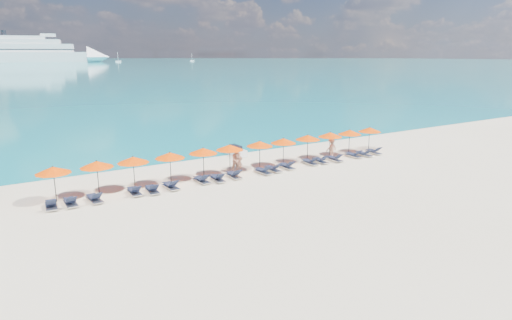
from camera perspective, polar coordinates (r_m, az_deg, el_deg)
ground at (r=29.42m, az=3.09°, el=-3.46°), size 1400.00×1400.00×0.00m
cruise_ship at (r=564.27m, az=-26.70°, el=12.68°), size 151.47×61.03×41.84m
sailboat_near at (r=542.99m, az=-17.90°, el=12.45°), size 6.36×2.12×11.66m
sailboat_far at (r=583.27m, az=-8.53°, el=12.99°), size 5.51×1.84×10.11m
jetski at (r=38.19m, az=-2.68°, el=1.18°), size 0.98×2.53×0.90m
beachgoer_a at (r=32.94m, az=-2.25°, el=-0.23°), size 0.56×0.38×1.47m
beachgoer_b at (r=32.62m, az=-2.57°, el=-0.02°), size 0.96×0.63×1.85m
beachgoer_c at (r=37.90m, az=10.02°, el=1.62°), size 1.11×0.55×1.69m
umbrella_0 at (r=28.43m, az=-25.44°, el=-1.21°), size 2.10×2.10×2.28m
umbrella_1 at (r=28.85m, az=-20.48°, el=-0.53°), size 2.10×2.10×2.28m
umbrella_2 at (r=29.32m, az=-16.08°, el=0.03°), size 2.10×2.10×2.28m
umbrella_3 at (r=30.00m, az=-11.41°, el=0.62°), size 2.10×2.10×2.28m
umbrella_4 at (r=31.03m, az=-7.05°, el=1.23°), size 2.10×2.10×2.28m
umbrella_5 at (r=32.02m, az=-3.53°, el=1.70°), size 2.10×2.10×2.28m
umbrella_6 at (r=33.25m, az=0.50°, el=2.18°), size 2.10×2.10×2.28m
umbrella_7 at (r=34.47m, az=3.69°, el=2.57°), size 2.10×2.10×2.28m
umbrella_8 at (r=36.09m, az=6.93°, el=3.01°), size 2.10×2.10×2.28m
umbrella_9 at (r=37.61m, az=9.87°, el=3.35°), size 2.10×2.10×2.28m
umbrella_10 at (r=39.15m, az=12.39°, el=3.65°), size 2.10×2.10×2.28m
umbrella_11 at (r=40.95m, az=14.93°, el=3.94°), size 2.10×2.10×2.28m
lounger_0 at (r=27.82m, az=-25.65°, el=-5.39°), size 0.73×1.74×0.66m
lounger_1 at (r=27.84m, az=-23.50°, el=-5.15°), size 0.63×1.70×0.66m
lounger_2 at (r=27.99m, az=-20.73°, el=-4.79°), size 0.79×1.76×0.66m
lounger_3 at (r=28.61m, az=-15.91°, el=-4.00°), size 0.65×1.71×0.66m
lounger_4 at (r=28.66m, az=-13.67°, el=-3.83°), size 0.73×1.74×0.66m
lounger_5 at (r=29.21m, az=-11.29°, el=-3.36°), size 0.72×1.73×0.66m
lounger_6 at (r=30.24m, az=-7.25°, el=-2.60°), size 0.68×1.72×0.66m
lounger_7 at (r=30.47m, az=-5.15°, el=-2.42°), size 0.75×1.74×0.66m
lounger_8 at (r=31.22m, az=-2.97°, el=-1.98°), size 0.72×1.73×0.66m
lounger_9 at (r=32.25m, az=0.96°, el=-1.44°), size 0.73×1.74×0.66m
lounger_10 at (r=32.89m, az=2.25°, el=-1.15°), size 0.75×1.74×0.66m
lounger_11 at (r=33.74m, az=4.13°, el=-0.79°), size 0.66×1.72×0.66m
lounger_12 at (r=35.23m, az=7.21°, el=-0.23°), size 0.64×1.71×0.66m
lounger_13 at (r=35.84m, az=8.58°, el=-0.03°), size 0.73×1.74×0.66m
lounger_14 at (r=36.63m, az=10.46°, el=0.19°), size 0.72×1.73×0.66m
lounger_15 at (r=38.33m, az=12.86°, el=0.68°), size 0.66×1.71×0.66m
lounger_16 at (r=39.02m, az=14.20°, el=0.84°), size 0.62×1.70×0.66m
lounger_17 at (r=40.13m, az=15.43°, el=1.11°), size 0.78×1.75×0.66m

